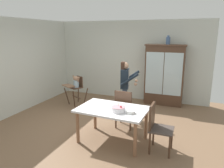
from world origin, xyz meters
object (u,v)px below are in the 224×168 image
(ceramic_vase, at_px, (168,40))
(adult_person, at_px, (125,83))
(serving_bowl, at_px, (131,112))
(china_cabinet, at_px, (164,75))
(birthday_cake, at_px, (119,109))
(dining_chair_right_end, at_px, (157,124))
(dining_chair_far_side, at_px, (124,107))
(high_chair_with_toddler, at_px, (76,85))
(dining_table, at_px, (112,113))

(ceramic_vase, distance_m, adult_person, 2.03)
(ceramic_vase, bearing_deg, serving_bowl, -95.45)
(china_cabinet, bearing_deg, ceramic_vase, 3.95)
(birthday_cake, xyz_separation_m, dining_chair_right_end, (0.76, 0.08, -0.24))
(birthday_cake, bearing_deg, dining_chair_far_side, 99.85)
(high_chair_with_toddler, distance_m, birthday_cake, 2.88)
(china_cabinet, distance_m, birthday_cake, 3.06)
(china_cabinet, xyz_separation_m, adult_person, (-0.85, -1.45, -0.01))
(dining_chair_right_end, bearing_deg, birthday_cake, 96.22)
(adult_person, height_order, birthday_cake, adult_person)
(serving_bowl, bearing_deg, dining_chair_right_end, 7.36)
(adult_person, bearing_deg, serving_bowl, -169.81)
(dining_chair_far_side, bearing_deg, china_cabinet, -105.26)
(high_chair_with_toddler, xyz_separation_m, dining_chair_far_side, (2.00, -1.11, -0.10))
(ceramic_vase, xyz_separation_m, adult_person, (-0.90, -1.46, -1.09))
(dining_table, xyz_separation_m, dining_chair_far_side, (0.04, 0.69, -0.09))
(china_cabinet, height_order, high_chair_with_toddler, china_cabinet)
(dining_table, bearing_deg, adult_person, 97.42)
(adult_person, height_order, serving_bowl, adult_person)
(birthday_cake, relative_size, dining_chair_right_end, 0.29)
(dining_table, height_order, dining_chair_right_end, dining_chair_right_end)
(serving_bowl, relative_size, dining_chair_right_end, 0.19)
(high_chair_with_toddler, relative_size, adult_person, 0.62)
(serving_bowl, bearing_deg, adult_person, 111.66)
(ceramic_vase, xyz_separation_m, high_chair_with_toddler, (-2.67, -1.09, -1.40))
(dining_table, distance_m, serving_bowl, 0.46)
(serving_bowl, bearing_deg, high_chair_with_toddler, 141.32)
(ceramic_vase, relative_size, dining_chair_far_side, 0.28)
(high_chair_with_toddler, bearing_deg, dining_chair_right_end, -5.30)
(high_chair_with_toddler, relative_size, serving_bowl, 5.28)
(ceramic_vase, height_order, dining_chair_right_end, ceramic_vase)
(high_chair_with_toddler, height_order, adult_person, adult_person)
(china_cabinet, bearing_deg, dining_chair_far_side, -105.81)
(dining_chair_far_side, relative_size, dining_chair_right_end, 1.00)
(adult_person, xyz_separation_m, dining_chair_right_end, (1.13, -1.48, -0.41))
(birthday_cake, height_order, serving_bowl, birthday_cake)
(birthday_cake, bearing_deg, dining_table, 143.69)
(adult_person, bearing_deg, dining_table, 175.95)
(dining_chair_right_end, bearing_deg, adult_person, 37.42)
(ceramic_vase, distance_m, birthday_cake, 3.32)
(china_cabinet, xyz_separation_m, high_chair_with_toddler, (-2.62, -1.09, -0.32))
(dining_table, distance_m, dining_chair_right_end, 0.95)
(high_chair_with_toddler, height_order, dining_chair_far_side, dining_chair_far_side)
(adult_person, distance_m, dining_chair_right_end, 1.91)
(high_chair_with_toddler, distance_m, dining_table, 2.65)
(high_chair_with_toddler, relative_size, dining_table, 0.64)
(dining_table, relative_size, birthday_cake, 5.34)
(dining_table, relative_size, dining_chair_right_end, 1.56)
(dining_table, bearing_deg, china_cabinet, 77.08)
(serving_bowl, xyz_separation_m, dining_chair_far_side, (-0.39, 0.81, -0.21))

